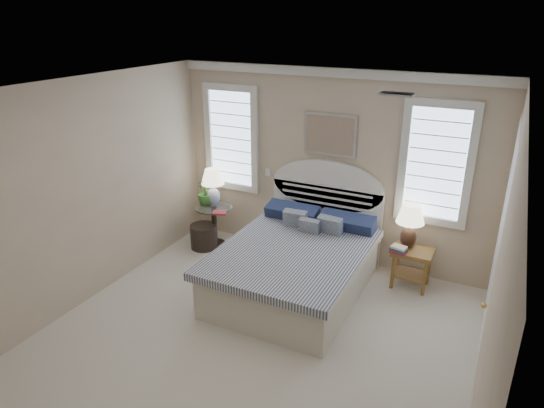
{
  "coord_description": "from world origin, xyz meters",
  "views": [
    {
      "loc": [
        2.14,
        -3.6,
        3.36
      ],
      "look_at": [
        -0.14,
        1.0,
        1.32
      ],
      "focal_mm": 32.0,
      "sensor_mm": 36.0,
      "label": 1
    }
  ],
  "objects_px": {
    "bed": "(298,261)",
    "lamp_left": "(213,183)",
    "nightstand_right": "(412,260)",
    "lamp_right": "(410,221)",
    "floor_pot": "(204,236)",
    "side_table_left": "(214,222)"
  },
  "relations": [
    {
      "from": "bed",
      "to": "lamp_left",
      "type": "height_order",
      "value": "bed"
    },
    {
      "from": "bed",
      "to": "nightstand_right",
      "type": "distance_m",
      "value": 1.47
    },
    {
      "from": "lamp_right",
      "to": "nightstand_right",
      "type": "bearing_deg",
      "value": -37.71
    },
    {
      "from": "bed",
      "to": "lamp_right",
      "type": "relative_size",
      "value": 3.89
    },
    {
      "from": "bed",
      "to": "lamp_left",
      "type": "bearing_deg",
      "value": 158.07
    },
    {
      "from": "nightstand_right",
      "to": "lamp_right",
      "type": "bearing_deg",
      "value": 142.29
    },
    {
      "from": "floor_pot",
      "to": "lamp_left",
      "type": "distance_m",
      "value": 0.83
    },
    {
      "from": "nightstand_right",
      "to": "lamp_right",
      "type": "distance_m",
      "value": 0.51
    },
    {
      "from": "lamp_left",
      "to": "lamp_right",
      "type": "bearing_deg",
      "value": 1.5
    },
    {
      "from": "nightstand_right",
      "to": "lamp_right",
      "type": "height_order",
      "value": "lamp_right"
    },
    {
      "from": "floor_pot",
      "to": "side_table_left",
      "type": "bearing_deg",
      "value": 57.6
    },
    {
      "from": "lamp_left",
      "to": "side_table_left",
      "type": "bearing_deg",
      "value": -59.5
    },
    {
      "from": "bed",
      "to": "nightstand_right",
      "type": "height_order",
      "value": "bed"
    },
    {
      "from": "bed",
      "to": "nightstand_right",
      "type": "bearing_deg",
      "value": 28.03
    },
    {
      "from": "side_table_left",
      "to": "nightstand_right",
      "type": "bearing_deg",
      "value": 1.94
    },
    {
      "from": "lamp_right",
      "to": "bed",
      "type": "bearing_deg",
      "value": -147.73
    },
    {
      "from": "lamp_left",
      "to": "lamp_right",
      "type": "height_order",
      "value": "lamp_left"
    },
    {
      "from": "nightstand_right",
      "to": "lamp_left",
      "type": "height_order",
      "value": "lamp_left"
    },
    {
      "from": "side_table_left",
      "to": "floor_pot",
      "type": "relative_size",
      "value": 1.57
    },
    {
      "from": "bed",
      "to": "nightstand_right",
      "type": "xyz_separation_m",
      "value": [
        1.3,
        0.69,
        0.0
      ]
    },
    {
      "from": "bed",
      "to": "nightstand_right",
      "type": "relative_size",
      "value": 4.29
    },
    {
      "from": "bed",
      "to": "floor_pot",
      "type": "bearing_deg",
      "value": 166.0
    }
  ]
}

